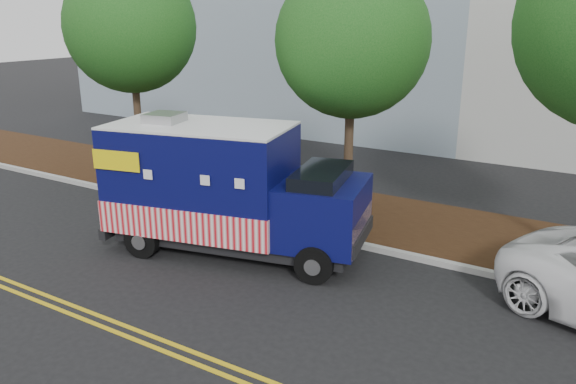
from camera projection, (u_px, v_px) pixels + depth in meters
The scene contains 9 objects.
ground at pixel (251, 247), 14.51m from camera, with size 120.00×120.00×0.00m, color black.
curb at pixel (280, 227), 15.63m from camera, with size 120.00×0.18×0.15m, color #9E9E99.
mulch_strip at pixel (316, 206), 17.34m from camera, with size 120.00×4.00×0.15m, color black.
centerline_near at pixel (120, 324), 10.88m from camera, with size 120.00×0.10×0.01m, color gold.
centerline_far at pixel (110, 330), 10.68m from camera, with size 120.00×0.10×0.01m, color gold.
tree_a at pixel (131, 27), 18.92m from camera, with size 4.42×4.42×7.55m.
tree_b at pixel (352, 41), 15.31m from camera, with size 4.24×4.24×7.17m.
sign_post at pixel (144, 162), 18.01m from camera, with size 0.06×0.06×2.40m, color #473828.
food_truck at pixel (223, 191), 13.90m from camera, with size 6.83×3.69×3.42m.
Camera 1 is at (7.76, -10.97, 5.74)m, focal length 35.00 mm.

